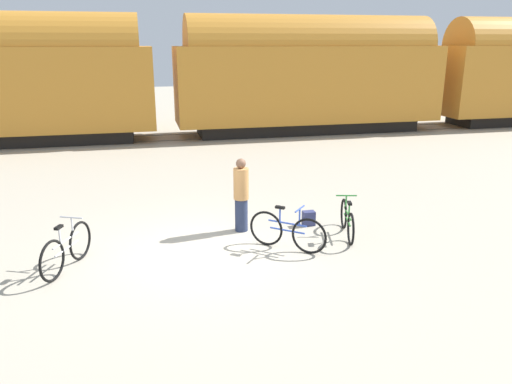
% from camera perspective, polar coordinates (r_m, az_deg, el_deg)
% --- Properties ---
extents(ground_plane, '(80.00, 80.00, 0.00)m').
position_cam_1_polar(ground_plane, '(10.35, -5.77, -6.75)').
color(ground_plane, '#B2A893').
extents(freight_train, '(51.85, 2.86, 5.29)m').
position_cam_1_polar(freight_train, '(22.46, -10.48, 13.13)').
color(freight_train, black).
rests_on(freight_train, ground_plane).
extents(rail_near, '(63.85, 0.07, 0.01)m').
position_cam_1_polar(rail_near, '(22.09, -10.00, 5.81)').
color(rail_near, '#4C4238').
rests_on(rail_near, ground_plane).
extents(rail_far, '(63.85, 0.07, 0.01)m').
position_cam_1_polar(rail_far, '(23.50, -10.22, 6.45)').
color(rail_far, '#4C4238').
rests_on(rail_far, ground_plane).
extents(bicycle_green, '(0.52, 1.64, 0.87)m').
position_cam_1_polar(bicycle_green, '(11.13, 10.38, -3.18)').
color(bicycle_green, black).
rests_on(bicycle_green, ground_plane).
extents(bicycle_blue, '(1.34, 1.15, 0.94)m').
position_cam_1_polar(bicycle_blue, '(10.27, 3.59, -4.50)').
color(bicycle_blue, black).
rests_on(bicycle_blue, ground_plane).
extents(bicycle_silver, '(0.75, 1.61, 0.96)m').
position_cam_1_polar(bicycle_silver, '(10.03, -20.82, -6.13)').
color(bicycle_silver, black).
rests_on(bicycle_silver, ground_plane).
extents(person_in_tan, '(0.34, 0.34, 1.68)m').
position_cam_1_polar(person_in_tan, '(11.13, -1.71, -0.36)').
color(person_in_tan, '#283351').
rests_on(person_in_tan, ground_plane).
extents(backpack, '(0.28, 0.20, 0.34)m').
position_cam_1_polar(backpack, '(11.72, 6.04, -3.00)').
color(backpack, navy).
rests_on(backpack, ground_plane).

